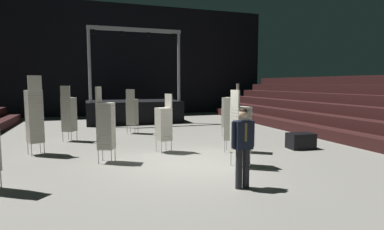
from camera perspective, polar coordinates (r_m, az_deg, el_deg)
ground_plane at (r=9.12m, az=-1.09°, el=-9.22°), size 22.00×30.00×0.10m
arena_end_wall at (r=23.61m, az=-12.34°, el=9.76°), size 22.00×0.30×8.00m
stage_riser at (r=19.13m, az=-10.62°, el=0.88°), size 5.42×3.22×5.33m
man_with_tie at (r=6.93m, az=9.30°, el=-5.04°), size 0.57×0.25×1.79m
chair_stack_front_left at (r=9.41m, az=-15.46°, el=-1.75°), size 0.57×0.57×2.22m
chair_stack_mid_left at (r=10.50m, az=-5.18°, el=-1.50°), size 0.54×0.54×1.96m
chair_stack_mid_right at (r=13.66m, az=6.61°, el=-0.35°), size 0.61×0.61×1.71m
chair_stack_mid_centre at (r=13.36m, az=-21.53°, el=0.23°), size 0.60×0.60×2.22m
chair_stack_rear_left at (r=11.24m, az=-26.81°, el=-0.10°), size 0.58×0.58×2.56m
chair_stack_rear_right at (r=8.74m, az=8.85°, el=-2.45°), size 0.48×0.48×2.14m
chair_stack_rear_centre at (r=10.62m, az=7.23°, el=-0.52°), size 0.61×0.61×2.31m
chair_stack_aisle_left at (r=14.64m, az=-10.86°, el=0.65°), size 0.60×0.60×2.05m
equipment_road_case at (r=11.79m, az=19.22°, el=-4.48°), size 0.94×0.67×0.55m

